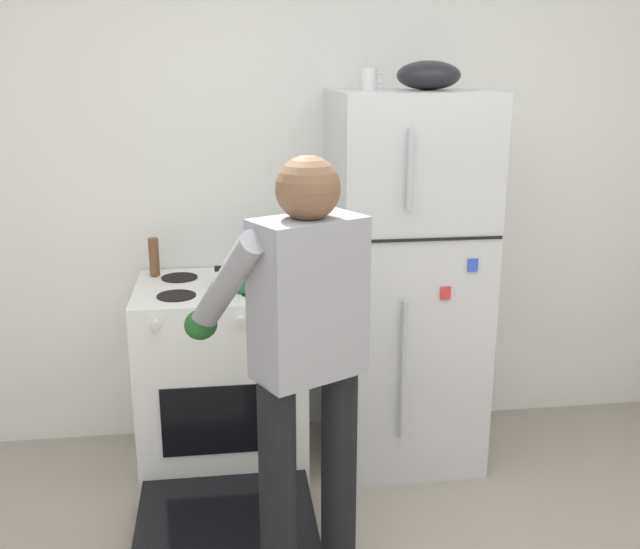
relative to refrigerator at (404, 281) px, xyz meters
The scene contains 8 objects.
kitchen_wall_back 0.75m from the refrigerator, 139.10° to the left, with size 6.00×0.10×2.70m, color white.
refrigerator is the anchor object (origin of this frame).
stove_range 0.98m from the refrigerator, behind, with size 0.76×1.21×0.90m.
person_cook 1.12m from the refrigerator, 121.96° to the right, with size 0.65×0.71×1.60m.
red_pot 0.72m from the refrigerator, behind, with size 0.35×0.25×0.10m.
coffee_mug 0.95m from the refrigerator, 164.17° to the left, with size 0.11×0.08×0.10m.
pepper_mill 1.20m from the refrigerator, behind, with size 0.05×0.05×0.18m, color brown.
mixing_bowl 0.95m from the refrigerator, ahead, with size 0.28×0.28×0.13m, color black.
Camera 1 is at (-0.41, -1.70, 1.87)m, focal length 41.42 mm.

